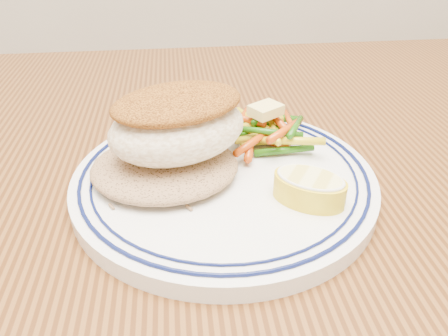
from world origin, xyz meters
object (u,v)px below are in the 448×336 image
at_px(dining_table, 195,300).
at_px(lemon_wedge, 309,187).
at_px(plate, 224,178).
at_px(fish_fillet, 178,122).
at_px(rice_pilaf, 165,163).
at_px(vegetable_pile, 261,130).

height_order(dining_table, lemon_wedge, lemon_wedge).
height_order(plate, fish_fillet, fish_fillet).
distance_m(plate, fish_fillet, 0.06).
bearing_deg(lemon_wedge, fish_fillet, 150.98).
relative_size(fish_fillet, lemon_wedge, 1.88).
bearing_deg(rice_pilaf, lemon_wedge, -23.89).
height_order(dining_table, plate, plate).
bearing_deg(rice_pilaf, dining_table, -64.52).
distance_m(fish_fillet, lemon_wedge, 0.12).
bearing_deg(dining_table, fish_fillet, 97.35).
height_order(dining_table, rice_pilaf, rice_pilaf).
height_order(vegetable_pile, lemon_wedge, vegetable_pile).
xyz_separation_m(rice_pilaf, vegetable_pile, (0.09, 0.05, 0.00)).
height_order(rice_pilaf, lemon_wedge, rice_pilaf).
distance_m(dining_table, rice_pilaf, 0.13).
relative_size(plate, vegetable_pile, 2.42).
distance_m(vegetable_pile, lemon_wedge, 0.10).
height_order(dining_table, fish_fillet, fish_fillet).
bearing_deg(dining_table, vegetable_pile, 50.68).
relative_size(plate, lemon_wedge, 3.54).
bearing_deg(lemon_wedge, plate, 142.47).
relative_size(vegetable_pile, lemon_wedge, 1.46).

